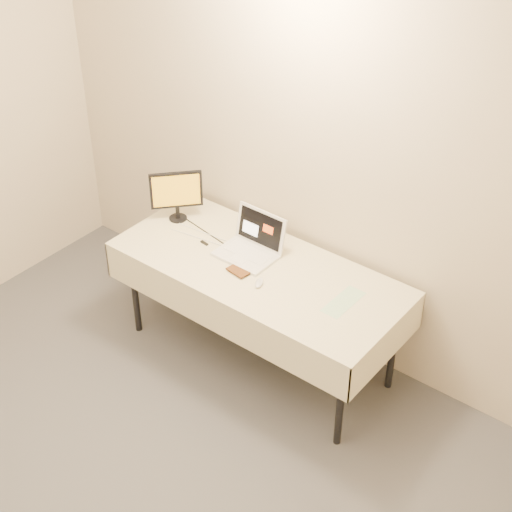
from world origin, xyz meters
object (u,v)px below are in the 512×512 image
Objects in this scene: table at (258,275)px; monitor at (176,192)px; book at (237,251)px; laptop at (252,244)px.

table is 5.27× the size of monitor.
book is at bearing -61.13° from monitor.
table is 5.05× the size of laptop.
monitor reaches higher than book.
table is at bearing -55.02° from monitor.
laptop is (-0.13, 0.10, 0.12)m from table.
monitor is 1.84× the size of book.
monitor reaches higher than laptop.
monitor is at bearing -179.33° from laptop.
book is (0.00, -0.15, 0.03)m from laptop.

